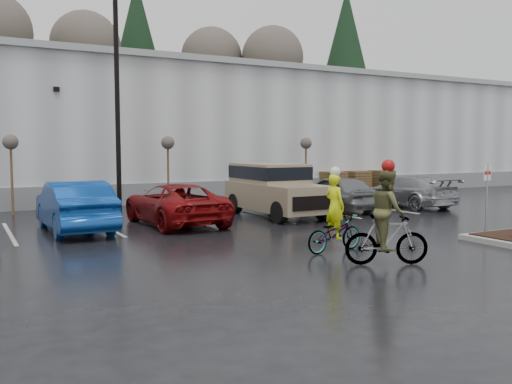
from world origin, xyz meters
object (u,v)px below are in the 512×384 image
car_red (175,204)px  car_far_silver (408,191)px  pallet_stack_c (381,181)px  lamppost (117,74)px  cyclist_hivis (335,225)px  suv_tan (277,190)px  car_blue (74,206)px  sapling_east (306,147)px  fire_lane_sign (487,191)px  sapling_west (11,146)px  sapling_mid (168,147)px  pallet_stack_b (357,182)px  car_grey (336,193)px  pallet_stack_a (333,183)px  cyclist_olive (387,227)px

car_red → car_far_silver: 11.23m
pallet_stack_c → car_red: car_red is taller
lamppost → cyclist_hivis: size_ratio=4.18×
car_red → suv_tan: size_ratio=1.01×
car_blue → lamppost: bearing=-121.0°
pallet_stack_c → car_blue: bearing=-160.7°
sapling_east → car_far_silver: 6.03m
fire_lane_sign → sapling_west: bearing=132.7°
sapling_west → lamppost: bearing=-14.0°
pallet_stack_c → car_red: 16.58m
sapling_mid → sapling_east: (7.50, 0.00, 0.00)m
cyclist_hivis → suv_tan: bearing=-26.7°
pallet_stack_b → car_grey: size_ratio=0.30×
car_far_silver → car_grey: bearing=-5.4°
pallet_stack_a → car_far_silver: 6.34m
lamppost → pallet_stack_a: 13.61m
sapling_east → car_red: bearing=-148.9°
fire_lane_sign → car_blue: size_ratio=0.44×
car_far_silver → sapling_mid: bearing=-28.6°
car_blue → cyclist_olive: bearing=121.0°
sapling_west → pallet_stack_c: (20.00, 1.00, -2.05)m
pallet_stack_c → pallet_stack_a: bearing=180.0°
lamppost → cyclist_hivis: 12.62m
sapling_west → cyclist_hivis: (6.66, -12.28, -2.04)m
sapling_west → cyclist_olive: sapling_west is taller
pallet_stack_a → cyclist_olive: 17.97m
car_blue → pallet_stack_c: bearing=-161.8°
pallet_stack_b → suv_tan: suv_tan is taller
cyclist_olive → sapling_mid: bearing=26.1°
suv_tan → car_far_silver: suv_tan is taller
pallet_stack_a → car_far_silver: car_far_silver is taller
car_far_silver → cyclist_olive: (-9.22, -8.79, 0.18)m
sapling_west → car_grey: sapling_west is taller
pallet_stack_a → sapling_mid: bearing=-174.3°
pallet_stack_a → fire_lane_sign: (-4.70, -13.80, 0.73)m
car_grey → car_blue: bearing=4.3°
sapling_east → fire_lane_sign: 13.06m
sapling_east → suv_tan: (-4.99, -5.40, -1.70)m
pallet_stack_a → suv_tan: suv_tan is taller
sapling_mid → cyclist_hivis: bearing=-89.3°
pallet_stack_c → cyclist_olive: bearing=-131.2°
fire_lane_sign → cyclist_olive: cyclist_olive is taller
sapling_west → pallet_stack_a: bearing=3.5°
sapling_west → pallet_stack_c: size_ratio=2.37×
lamppost → cyclist_olive: size_ratio=3.80×
sapling_east → pallet_stack_c: sapling_east is taller
sapling_mid → car_far_silver: sapling_mid is taller
sapling_west → suv_tan: size_ratio=0.63×
cyclist_olive → car_red: bearing=38.2°
fire_lane_sign → sapling_mid: bearing=112.5°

